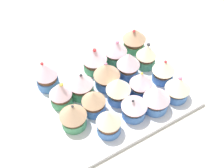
# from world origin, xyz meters

# --- Properties ---
(ground_plane) EXTENTS (1.80, 1.80, 0.03)m
(ground_plane) POSITION_xyz_m (0.00, 0.00, -0.01)
(ground_plane) COLOR beige
(baking_tray) EXTENTS (0.30, 0.37, 0.01)m
(baking_tray) POSITION_xyz_m (0.00, 0.00, 0.01)
(baking_tray) COLOR silver
(baking_tray) RESTS_ON ground_plane
(cupcake_0) EXTENTS (0.06, 0.06, 0.08)m
(cupcake_0) POSITION_xyz_m (-0.10, -0.13, 0.05)
(cupcake_0) COLOR #477AC6
(cupcake_0) RESTS_ON baking_tray
(cupcake_1) EXTENTS (0.06, 0.06, 0.08)m
(cupcake_1) POSITION_xyz_m (-0.03, -0.13, 0.05)
(cupcake_1) COLOR #4C9E6B
(cupcake_1) RESTS_ON baking_tray
(cupcake_2) EXTENTS (0.06, 0.06, 0.08)m
(cupcake_2) POSITION_xyz_m (0.04, -0.13, 0.05)
(cupcake_2) COLOR #4C9E6B
(cupcake_2) RESTS_ON baking_tray
(cupcake_3) EXTENTS (0.06, 0.06, 0.08)m
(cupcake_3) POSITION_xyz_m (-0.03, -0.07, 0.05)
(cupcake_3) COLOR #4C9E6B
(cupcake_3) RESTS_ON baking_tray
(cupcake_4) EXTENTS (0.06, 0.06, 0.07)m
(cupcake_4) POSITION_xyz_m (0.03, -0.07, 0.05)
(cupcake_4) COLOR #477AC6
(cupcake_4) RESTS_ON baking_tray
(cupcake_5) EXTENTS (0.06, 0.06, 0.08)m
(cupcake_5) POSITION_xyz_m (0.10, -0.07, 0.05)
(cupcake_5) COLOR #477AC6
(cupcake_5) RESTS_ON baking_tray
(cupcake_6) EXTENTS (0.07, 0.07, 0.08)m
(cupcake_6) POSITION_xyz_m (-0.09, -0.00, 0.05)
(cupcake_6) COLOR #4C9E6B
(cupcake_6) RESTS_ON baking_tray
(cupcake_7) EXTENTS (0.07, 0.07, 0.08)m
(cupcake_7) POSITION_xyz_m (-0.03, 0.00, 0.05)
(cupcake_7) COLOR #477AC6
(cupcake_7) RESTS_ON baking_tray
(cupcake_8) EXTENTS (0.06, 0.06, 0.08)m
(cupcake_8) POSITION_xyz_m (0.03, 0.00, 0.05)
(cupcake_8) COLOR #477AC6
(cupcake_8) RESTS_ON baking_tray
(cupcake_9) EXTENTS (0.06, 0.06, 0.07)m
(cupcake_9) POSITION_xyz_m (0.09, 0.01, 0.05)
(cupcake_9) COLOR #477AC6
(cupcake_9) RESTS_ON baking_tray
(cupcake_10) EXTENTS (0.06, 0.06, 0.08)m
(cupcake_10) POSITION_xyz_m (-0.09, 0.06, 0.05)
(cupcake_10) COLOR #4C9E6B
(cupcake_10) RESTS_ON baking_tray
(cupcake_11) EXTENTS (0.06, 0.06, 0.08)m
(cupcake_11) POSITION_xyz_m (-0.03, 0.06, 0.06)
(cupcake_11) COLOR #477AC6
(cupcake_11) RESTS_ON baking_tray
(cupcake_12) EXTENTS (0.06, 0.06, 0.08)m
(cupcake_12) POSITION_xyz_m (0.04, 0.06, 0.05)
(cupcake_12) COLOR #477AC6
(cupcake_12) RESTS_ON baking_tray
(cupcake_13) EXTENTS (0.07, 0.07, 0.08)m
(cupcake_13) POSITION_xyz_m (0.10, 0.06, 0.05)
(cupcake_13) COLOR #477AC6
(cupcake_13) RESTS_ON baking_tray
(cupcake_14) EXTENTS (0.07, 0.07, 0.08)m
(cupcake_14) POSITION_xyz_m (-0.10, 0.13, 0.05)
(cupcake_14) COLOR #4C9E6B
(cupcake_14) RESTS_ON baking_tray
(cupcake_15) EXTENTS (0.05, 0.05, 0.08)m
(cupcake_15) POSITION_xyz_m (-0.03, 0.13, 0.05)
(cupcake_15) COLOR #4C9E6B
(cupcake_15) RESTS_ON baking_tray
(cupcake_16) EXTENTS (0.06, 0.06, 0.07)m
(cupcake_16) POSITION_xyz_m (0.03, 0.13, 0.05)
(cupcake_16) COLOR #477AC6
(cupcake_16) RESTS_ON baking_tray
(cupcake_17) EXTENTS (0.06, 0.06, 0.07)m
(cupcake_17) POSITION_xyz_m (0.10, 0.13, 0.05)
(cupcake_17) COLOR #477AC6
(cupcake_17) RESTS_ON baking_tray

